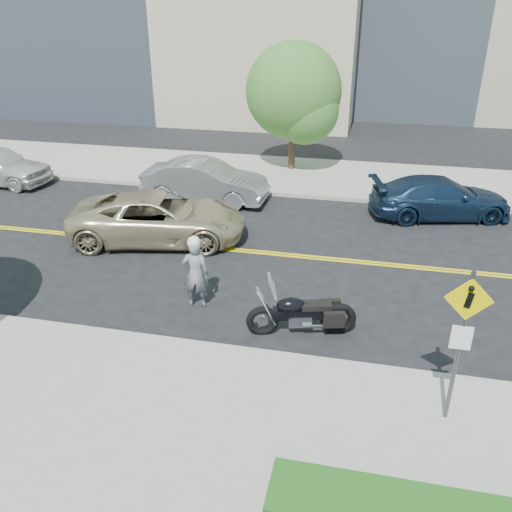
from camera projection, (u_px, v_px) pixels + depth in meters
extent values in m
plane|color=black|center=(280.00, 254.00, 16.31)|extent=(120.00, 120.00, 0.00)
cube|color=#9E9B91|center=(206.00, 430.00, 9.70)|extent=(60.00, 5.00, 0.15)
cube|color=#9E9B91|center=(311.00, 177.00, 22.84)|extent=(60.00, 5.00, 0.15)
cylinder|color=#4C4C51|center=(459.00, 349.00, 9.24)|extent=(0.08, 0.08, 3.00)
cube|color=#F9D800|center=(469.00, 299.00, 8.78)|extent=(0.78, 0.03, 0.78)
cube|color=white|center=(461.00, 338.00, 9.11)|extent=(0.35, 0.03, 0.45)
imported|color=#B8B9BE|center=(196.00, 274.00, 13.30)|extent=(0.70, 0.51, 1.79)
sphere|color=white|center=(194.00, 242.00, 12.92)|extent=(0.32, 0.32, 0.32)
imported|color=#BCAC89|center=(158.00, 218.00, 16.93)|extent=(5.83, 3.56, 1.51)
imported|color=#94969B|center=(205.00, 181.00, 20.12)|extent=(4.70, 1.77, 1.53)
imported|color=#172B45|center=(440.00, 198.00, 18.73)|extent=(5.13, 3.07, 1.39)
cylinder|color=#382619|center=(293.00, 121.00, 22.79)|extent=(0.29, 0.29, 4.39)
sphere|color=#396E22|center=(294.00, 91.00, 22.24)|extent=(3.95, 3.95, 3.95)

